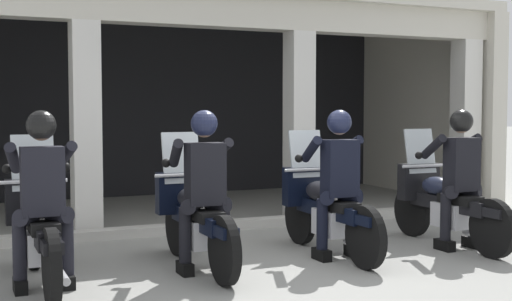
# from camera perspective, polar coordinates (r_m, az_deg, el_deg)

# --- Properties ---
(ground_plane) EXTENTS (80.00, 80.00, 0.00)m
(ground_plane) POSITION_cam_1_polar(r_m,az_deg,el_deg) (9.78, -5.85, -5.90)
(ground_plane) COLOR gray
(station_building) EXTENTS (10.25, 4.08, 3.29)m
(station_building) POSITION_cam_1_polar(r_m,az_deg,el_deg) (11.36, -8.16, 5.93)
(station_building) COLOR black
(station_building) RESTS_ON ground
(kerb_strip) EXTENTS (9.75, 0.24, 0.12)m
(kerb_strip) POSITION_cam_1_polar(r_m,az_deg,el_deg) (9.05, -3.63, -6.28)
(kerb_strip) COLOR #B7B5AD
(kerb_strip) RESTS_ON ground
(motorcycle_far_left) EXTENTS (0.62, 2.04, 1.35)m
(motorcycle_far_left) POSITION_cam_1_polar(r_m,az_deg,el_deg) (6.64, -17.50, -6.19)
(motorcycle_far_left) COLOR black
(motorcycle_far_left) RESTS_ON ground
(police_officer_far_left) EXTENTS (0.63, 0.61, 1.58)m
(police_officer_far_left) POSITION_cam_1_polar(r_m,az_deg,el_deg) (6.30, -17.29, -2.69)
(police_officer_far_left) COLOR black
(police_officer_far_left) RESTS_ON ground
(motorcycle_center_left) EXTENTS (0.62, 2.04, 1.35)m
(motorcycle_center_left) POSITION_cam_1_polar(r_m,az_deg,el_deg) (7.00, -5.08, -5.54)
(motorcycle_center_left) COLOR black
(motorcycle_center_left) RESTS_ON ground
(police_officer_center_left) EXTENTS (0.63, 0.61, 1.58)m
(police_officer_center_left) POSITION_cam_1_polar(r_m,az_deg,el_deg) (6.68, -4.33, -2.19)
(police_officer_center_left) COLOR black
(police_officer_center_left) RESTS_ON ground
(motorcycle_center_right) EXTENTS (0.62, 2.04, 1.35)m
(motorcycle_center_right) POSITION_cam_1_polar(r_m,az_deg,el_deg) (7.63, 5.73, -4.79)
(motorcycle_center_right) COLOR black
(motorcycle_center_right) RESTS_ON ground
(police_officer_center_right) EXTENTS (0.63, 0.61, 1.58)m
(police_officer_center_right) POSITION_cam_1_polar(r_m,az_deg,el_deg) (7.34, 6.83, -1.69)
(police_officer_center_right) COLOR black
(police_officer_center_right) RESTS_ON ground
(motorcycle_far_right) EXTENTS (0.62, 2.04, 1.35)m
(motorcycle_far_right) POSITION_cam_1_polar(r_m,az_deg,el_deg) (8.38, 15.21, -4.15)
(motorcycle_far_right) COLOR black
(motorcycle_far_right) RESTS_ON ground
(police_officer_far_right) EXTENTS (0.63, 0.61, 1.58)m
(police_officer_far_right) POSITION_cam_1_polar(r_m,az_deg,el_deg) (8.11, 16.52, -1.31)
(police_officer_far_right) COLOR black
(police_officer_far_right) RESTS_ON ground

